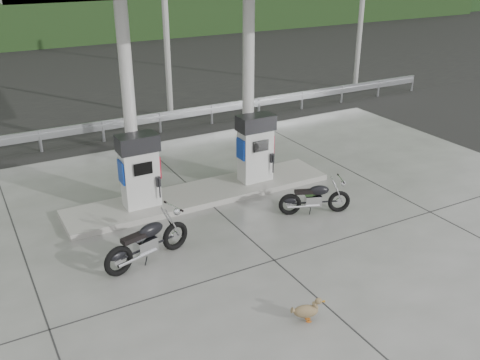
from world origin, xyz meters
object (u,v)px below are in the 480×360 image
gas_pump_right (255,148)px  duck (306,311)px  gas_pump_left (140,171)px  motorcycle_right (315,198)px  motorcycle_left (148,242)px

gas_pump_right → duck: 5.88m
gas_pump_left → duck: gas_pump_left is taller
motorcycle_right → duck: bearing=-106.5°
gas_pump_left → gas_pump_right: same height
motorcycle_left → duck: bearing=-77.2°
gas_pump_left → duck: bearing=-79.2°
gas_pump_left → gas_pump_right: (3.20, 0.00, 0.00)m
gas_pump_left → motorcycle_left: bearing=-106.5°
motorcycle_left → motorcycle_right: (4.27, 0.11, -0.06)m
gas_pump_right → motorcycle_right: (0.39, -2.16, -0.66)m
gas_pump_left → duck: size_ratio=3.39×
motorcycle_right → motorcycle_left: bearing=-156.6°
motorcycle_left → duck: size_ratio=3.59×
gas_pump_left → motorcycle_right: 4.24m
gas_pump_right → motorcycle_left: 4.53m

